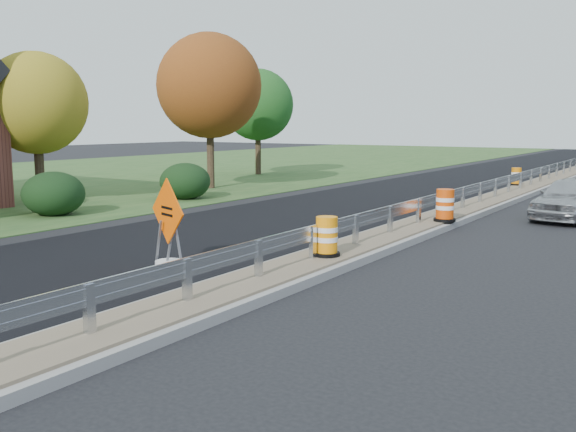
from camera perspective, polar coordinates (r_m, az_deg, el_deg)
The scene contains 15 objects.
ground at distance 15.70m, azimuth 6.00°, elevation -3.28°, with size 140.00×140.00×0.00m, color black.
grass_verge_near at distance 39.16m, azimuth -19.26°, elevation 3.24°, with size 30.00×120.00×0.03m, color #2B4E21.
milled_overlay at distance 26.48m, azimuth 7.52°, elevation 1.42°, with size 7.20×120.00×0.01m, color black.
median at distance 22.99m, azimuth 15.23°, elevation 0.42°, with size 1.60×55.00×0.23m.
guardrail at distance 23.86m, azimuth 16.04°, elevation 2.16°, with size 0.10×46.15×0.72m.
hedge_mid at distance 23.16m, azimuth -20.12°, elevation 1.89°, with size 2.09×2.09×1.52m, color black.
hedge_north at distance 26.80m, azimuth -9.13°, elevation 3.08°, with size 2.09×2.09×1.52m, color black.
tree_near_yellow at distance 27.06m, azimuth -21.50°, elevation 9.30°, with size 3.96×3.96×5.88m.
tree_near_red at distance 31.07m, azimuth -7.01°, elevation 11.40°, with size 4.95×4.95×7.35m.
tree_near_back at distance 39.18m, azimuth -2.70°, elevation 9.83°, with size 4.29×4.29×6.37m.
caution_sign at distance 14.12m, azimuth -10.58°, elevation -2.61°, with size 1.35×0.59×1.97m.
barrel_median_near at distance 14.10m, azimuth 3.46°, elevation -1.88°, with size 0.59×0.59×0.87m.
barrel_median_mid at distance 19.62m, azimuth 13.78°, elevation 0.88°, with size 0.65×0.65×0.96m.
barrel_median_far at distance 32.11m, azimuth 19.63°, elevation 3.31°, with size 0.56×0.56×0.82m.
car_silver at distance 22.85m, azimuth 23.88°, elevation 1.47°, with size 1.67×4.14×1.41m, color #ACADB1.
Camera 1 is at (7.05, -13.67, 3.13)m, focal length 40.00 mm.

